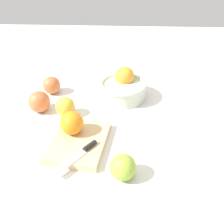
% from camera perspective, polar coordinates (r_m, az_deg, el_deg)
% --- Properties ---
extents(ground_plane, '(2.40, 2.40, 0.00)m').
position_cam_1_polar(ground_plane, '(0.89, -7.45, -1.41)').
color(ground_plane, silver).
extents(bowl, '(0.19, 0.19, 0.11)m').
position_cam_1_polar(bowl, '(0.98, 2.51, 5.53)').
color(bowl, beige).
rests_on(bowl, ground_plane).
extents(cutting_board, '(0.23, 0.18, 0.02)m').
position_cam_1_polar(cutting_board, '(0.77, -7.42, -6.65)').
color(cutting_board, '#DBB77F').
rests_on(cutting_board, ground_plane).
extents(orange_on_board, '(0.07, 0.07, 0.07)m').
position_cam_1_polar(orange_on_board, '(0.77, -8.80, -2.46)').
color(orange_on_board, orange).
rests_on(orange_on_board, cutting_board).
extents(knife, '(0.13, 0.11, 0.01)m').
position_cam_1_polar(knife, '(0.71, -6.86, -8.98)').
color(knife, silver).
rests_on(knife, cutting_board).
extents(apple_front_left, '(0.08, 0.08, 0.08)m').
position_cam_1_polar(apple_front_left, '(0.93, -15.99, 2.23)').
color(apple_front_left, '#CC6638').
rests_on(apple_front_left, ground_plane).
extents(apple_front_left_2, '(0.07, 0.07, 0.07)m').
position_cam_1_polar(apple_front_left_2, '(1.04, -13.40, 5.86)').
color(apple_front_left_2, '#CC6638').
rests_on(apple_front_left_2, ground_plane).
extents(apple_back_right, '(0.07, 0.07, 0.07)m').
position_cam_1_polar(apple_back_right, '(0.65, 2.45, -12.25)').
color(apple_back_right, '#8EB738').
rests_on(apple_back_right, ground_plane).
extents(apple_front_center, '(0.07, 0.07, 0.07)m').
position_cam_1_polar(apple_front_center, '(0.89, -10.41, 1.18)').
color(apple_front_center, gold).
rests_on(apple_front_center, ground_plane).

